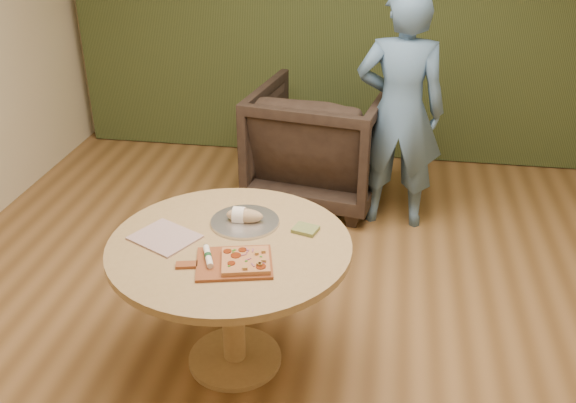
% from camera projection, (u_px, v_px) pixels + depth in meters
% --- Properties ---
extents(room_shell, '(5.04, 6.04, 2.84)m').
position_uv_depth(room_shell, '(291.00, 115.00, 2.88)').
color(room_shell, olive).
rests_on(room_shell, ground).
extents(pedestal_table, '(1.21, 1.21, 0.75)m').
position_uv_depth(pedestal_table, '(231.00, 266.00, 3.22)').
color(pedestal_table, tan).
rests_on(pedestal_table, ground).
extents(pizza_paddle, '(0.47, 0.35, 0.01)m').
position_uv_depth(pizza_paddle, '(232.00, 263.00, 2.98)').
color(pizza_paddle, brown).
rests_on(pizza_paddle, pedestal_table).
extents(flatbread_pizza, '(0.27, 0.27, 0.04)m').
position_uv_depth(flatbread_pizza, '(246.00, 261.00, 2.96)').
color(flatbread_pizza, '#C5844D').
rests_on(flatbread_pizza, pizza_paddle).
extents(cutlery_roll, '(0.10, 0.19, 0.03)m').
position_uv_depth(cutlery_roll, '(208.00, 256.00, 2.99)').
color(cutlery_roll, white).
rests_on(cutlery_roll, pizza_paddle).
extents(newspaper, '(0.38, 0.36, 0.01)m').
position_uv_depth(newspaper, '(165.00, 237.00, 3.19)').
color(newspaper, silver).
rests_on(newspaper, pedestal_table).
extents(serving_tray, '(0.36, 0.36, 0.02)m').
position_uv_depth(serving_tray, '(245.00, 222.00, 3.32)').
color(serving_tray, silver).
rests_on(serving_tray, pedestal_table).
extents(bread_roll, '(0.19, 0.09, 0.09)m').
position_uv_depth(bread_roll, '(243.00, 215.00, 3.31)').
color(bread_roll, tan).
rests_on(bread_roll, serving_tray).
extents(green_packet, '(0.14, 0.13, 0.02)m').
position_uv_depth(green_packet, '(306.00, 229.00, 3.25)').
color(green_packet, '#59672E').
rests_on(green_packet, pedestal_table).
extents(armchair, '(1.12, 1.07, 1.01)m').
position_uv_depth(armchair, '(320.00, 138.00, 5.03)').
color(armchair, black).
rests_on(armchair, ground).
extents(person_standing, '(0.64, 0.43, 1.73)m').
position_uv_depth(person_standing, '(400.00, 112.00, 4.50)').
color(person_standing, '#4E739A').
rests_on(person_standing, ground).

